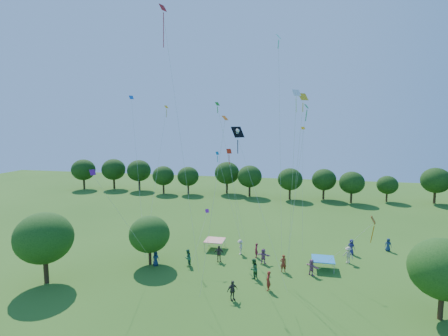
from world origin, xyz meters
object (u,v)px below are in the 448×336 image
(tent_blue, at_px, (323,259))
(tent_red_stripe, at_px, (215,240))
(near_tree_north, at_px, (149,234))
(pirate_kite, at_px, (239,136))
(red_high_kite, at_px, (169,60))
(near_tree_west, at_px, (44,238))
(near_tree_east, at_px, (444,269))

(tent_blue, bearing_deg, tent_red_stripe, 165.00)
(near_tree_north, distance_m, tent_blue, 17.84)
(pirate_kite, distance_m, red_high_kite, 9.61)
(near_tree_west, height_order, tent_blue, near_tree_west)
(near_tree_west, height_order, pirate_kite, pirate_kite)
(near_tree_east, bearing_deg, tent_blue, 136.84)
(near_tree_west, xyz_separation_m, pirate_kite, (17.42, 2.72, 9.26))
(near_tree_west, relative_size, near_tree_north, 1.28)
(near_tree_west, bearing_deg, pirate_kite, 8.87)
(pirate_kite, bearing_deg, near_tree_west, -171.13)
(near_tree_east, height_order, red_high_kite, red_high_kite)
(near_tree_west, xyz_separation_m, near_tree_north, (7.54, 6.00, -1.02))
(pirate_kite, bearing_deg, tent_red_stripe, 115.70)
(near_tree_north, xyz_separation_m, red_high_kite, (3.22, -1.74, 17.04))
(pirate_kite, height_order, red_high_kite, red_high_kite)
(near_tree_west, relative_size, red_high_kite, 0.28)
(near_tree_north, bearing_deg, tent_red_stripe, 46.44)
(near_tree_north, xyz_separation_m, tent_red_stripe, (5.51, 5.80, -2.21))
(near_tree_north, xyz_separation_m, tent_blue, (17.52, 2.58, -2.21))
(near_tree_north, relative_size, pirate_kite, 0.39)
(tent_red_stripe, xyz_separation_m, tent_blue, (12.00, -3.22, 0.00))
(pirate_kite, bearing_deg, tent_blue, 37.55)
(pirate_kite, bearing_deg, red_high_kite, 166.96)
(near_tree_west, height_order, near_tree_north, near_tree_west)
(red_high_kite, bearing_deg, pirate_kite, -13.04)
(near_tree_east, height_order, tent_red_stripe, near_tree_east)
(tent_red_stripe, height_order, tent_blue, same)
(near_tree_east, xyz_separation_m, red_high_kite, (-22.33, 3.21, 16.34))
(near_tree_north, distance_m, near_tree_east, 26.04)
(tent_red_stripe, xyz_separation_m, pirate_kite, (4.37, -9.08, 12.49))
(near_tree_north, relative_size, tent_blue, 2.33)
(tent_blue, xyz_separation_m, pirate_kite, (-7.63, -5.87, 12.49))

